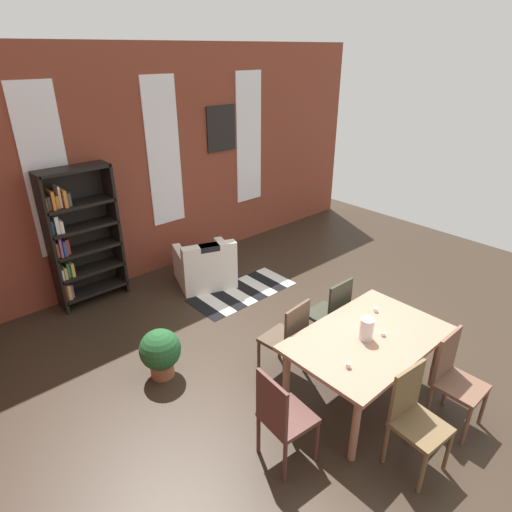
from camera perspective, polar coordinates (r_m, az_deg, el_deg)
ground_plane at (r=5.18m, az=11.43°, el=-14.32°), size 9.43×9.43×0.00m
back_wall_brick at (r=6.92m, az=-12.21°, el=11.78°), size 8.25×0.12×3.38m
window_pane_0 at (r=6.18m, az=-25.76°, el=9.81°), size 0.55×0.02×2.19m
window_pane_1 at (r=6.82m, az=-12.03°, el=13.07°), size 0.55×0.02×2.19m
window_pane_2 at (r=7.79m, az=-0.96°, el=15.13°), size 0.55×0.02×2.19m
dining_table at (r=4.48m, az=14.41°, el=-11.09°), size 1.60×1.02×0.75m
vase_on_table at (r=4.33m, az=14.31°, el=-9.28°), size 0.13×0.13×0.22m
tealight_candle_0 at (r=4.47m, az=16.35°, el=-9.82°), size 0.04×0.04×0.04m
tealight_candle_1 at (r=4.81m, az=15.44°, el=-6.83°), size 0.04×0.04×0.05m
tealight_candle_2 at (r=4.00m, az=12.03°, el=-13.86°), size 0.04×0.04×0.05m
dining_chair_far_left at (r=4.69m, az=4.21°, el=-10.59°), size 0.44×0.44×0.95m
dining_chair_head_left at (r=3.86m, az=3.40°, el=-20.23°), size 0.43×0.43×0.95m
dining_chair_near_right at (r=4.59m, az=24.62°, el=-14.26°), size 0.40×0.40×0.95m
dining_chair_far_right at (r=5.15m, az=9.82°, el=-7.32°), size 0.40×0.40×0.95m
dining_chair_near_left at (r=4.07m, az=20.09°, el=-19.16°), size 0.44×0.44×0.95m
bookshelf_tall at (r=6.31m, az=-22.23°, el=2.30°), size 0.93×0.34×1.92m
armchair_white at (r=6.65m, az=-6.70°, el=-1.36°), size 1.02×1.02×0.75m
potted_plant_by_shelf at (r=4.91m, az=-12.45°, el=-12.15°), size 0.45×0.45×0.57m
striped_rug at (r=6.49m, az=-1.82°, el=-4.71°), size 1.57×0.71×0.01m
framed_picture at (r=7.37m, az=-4.62°, el=16.34°), size 0.56×0.03×0.72m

